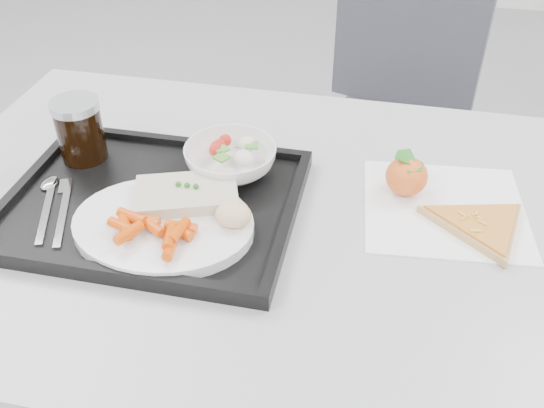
{
  "coord_description": "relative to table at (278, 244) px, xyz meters",
  "views": [
    {
      "loc": [
        0.15,
        -0.43,
        1.34
      ],
      "look_at": [
        -0.01,
        0.29,
        0.77
      ],
      "focal_mm": 40.0,
      "sensor_mm": 36.0,
      "label": 1
    }
  ],
  "objects": [
    {
      "name": "carrot_pile",
      "position": [
        -0.15,
        -0.13,
        0.11
      ],
      "size": [
        0.12,
        0.08,
        0.02
      ],
      "color": "#E04806",
      "rests_on": "dinner_plate"
    },
    {
      "name": "fish_fillet",
      "position": [
        -0.13,
        -0.04,
        0.11
      ],
      "size": [
        0.18,
        0.14,
        0.03
      ],
      "color": "beige",
      "rests_on": "dinner_plate"
    },
    {
      "name": "table",
      "position": [
        0.0,
        0.0,
        0.0
      ],
      "size": [
        1.2,
        0.8,
        0.75
      ],
      "color": "#A9A8AB",
      "rests_on": "ground"
    },
    {
      "name": "cola_glass",
      "position": [
        -0.35,
        0.06,
        0.14
      ],
      "size": [
        0.08,
        0.08,
        0.11
      ],
      "color": "black",
      "rests_on": "tray"
    },
    {
      "name": "bread_roll",
      "position": [
        -0.05,
        -0.08,
        0.12
      ],
      "size": [
        0.06,
        0.06,
        0.03
      ],
      "color": "beige",
      "rests_on": "dinner_plate"
    },
    {
      "name": "cutlery",
      "position": [
        -0.34,
        -0.07,
        0.08
      ],
      "size": [
        0.11,
        0.17,
        0.01
      ],
      "color": "silver",
      "rests_on": "tray"
    },
    {
      "name": "tray",
      "position": [
        -0.19,
        -0.03,
        0.08
      ],
      "size": [
        0.45,
        0.35,
        0.03
      ],
      "color": "black",
      "rests_on": "table"
    },
    {
      "name": "dinner_plate",
      "position": [
        -0.15,
        -0.09,
        0.09
      ],
      "size": [
        0.27,
        0.27,
        0.02
      ],
      "color": "white",
      "rests_on": "tray"
    },
    {
      "name": "salad_contents",
      "position": [
        -0.09,
        0.09,
        0.12
      ],
      "size": [
        0.08,
        0.09,
        0.03
      ],
      "color": "red",
      "rests_on": "salad_bowl"
    },
    {
      "name": "chair",
      "position": [
        0.18,
        0.81,
        -0.15
      ],
      "size": [
        0.52,
        0.52,
        0.93
      ],
      "color": "#3B3B43",
      "rests_on": "ground"
    },
    {
      "name": "napkin",
      "position": [
        0.26,
        0.06,
        0.07
      ],
      "size": [
        0.27,
        0.26,
        0.0
      ],
      "color": "white",
      "rests_on": "table"
    },
    {
      "name": "salad_bowl",
      "position": [
        -0.1,
        0.07,
        0.11
      ],
      "size": [
        0.15,
        0.15,
        0.05
      ],
      "color": "white",
      "rests_on": "tray"
    },
    {
      "name": "tangerine",
      "position": [
        0.19,
        0.09,
        0.1
      ],
      "size": [
        0.07,
        0.07,
        0.07
      ],
      "color": "orange",
      "rests_on": "napkin"
    },
    {
      "name": "pizza_slice",
      "position": [
        0.31,
        0.02,
        0.08
      ],
      "size": [
        0.24,
        0.24,
        0.02
      ],
      "color": "tan",
      "rests_on": "napkin"
    }
  ]
}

